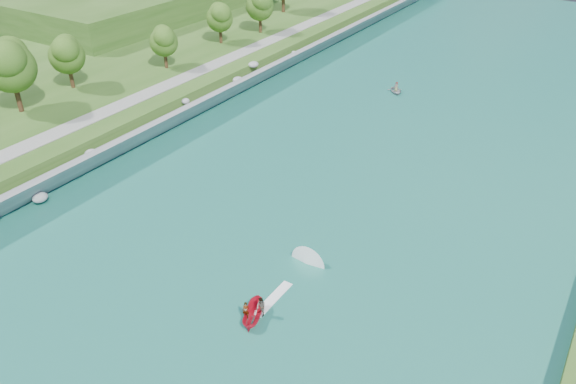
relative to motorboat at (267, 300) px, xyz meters
The scene contains 7 objects.
ground 5.79m from the motorboat, 146.33° to the right, with size 260.00×260.00×0.00m, color #2D5119.
river_water 17.49m from the motorboat, 105.89° to the left, with size 55.00×240.00×0.10m, color #185D4E.
berm_west 57.32m from the motorboat, 162.94° to the left, with size 45.00×240.00×3.50m, color #2D5119.
riprap_bank 34.51m from the motorboat, 152.63° to the left, with size 4.20×236.00×4.17m.
riverside_path 41.00m from the motorboat, 155.73° to the left, with size 3.00×200.00×0.10m, color gray.
motorboat is the anchor object (origin of this frame).
raft 53.40m from the motorboat, 101.34° to the left, with size 3.80×4.07×1.73m.
Camera 1 is at (25.62, -26.22, 33.37)m, focal length 35.00 mm.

